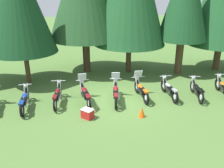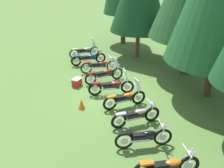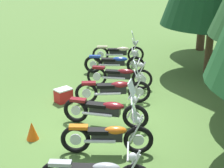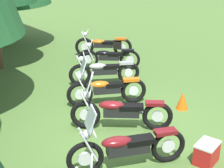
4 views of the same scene
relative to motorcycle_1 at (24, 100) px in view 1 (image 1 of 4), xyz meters
The scene contains 12 objects.
ground_plane 4.47m from the motorcycle_1, ahead, with size 80.00×80.00×0.00m, color #4C7033.
motorcycle_1 is the anchor object (origin of this frame).
motorcycle_2 1.59m from the motorcycle_1, 10.42° to the left, with size 0.75×2.34×1.01m.
motorcycle_3 2.96m from the motorcycle_1, ahead, with size 0.70×2.38×1.37m.
motorcycle_4 4.51m from the motorcycle_1, ahead, with size 0.70×2.39×1.37m.
motorcycle_5 5.93m from the motorcycle_1, ahead, with size 0.75×2.20×1.37m.
motorcycle_6 7.44m from the motorcycle_1, ahead, with size 0.67×2.23×1.00m.
motorcycle_7 8.86m from the motorcycle_1, ahead, with size 0.66×2.17×1.01m.
motorcycle_8 10.46m from the motorcycle_1, ahead, with size 0.77×2.24×1.02m.
pine_tree_1 5.73m from the motorcycle_1, 95.46° to the left, with size 3.92×3.92×7.75m.
picnic_cooler 3.29m from the motorcycle_1, 26.10° to the right, with size 0.63×0.63×0.44m.
traffic_cone 5.68m from the motorcycle_1, 17.90° to the right, with size 0.32×0.32×0.48m, color #EA590F.
Camera 1 is at (-2.00, -11.32, 5.55)m, focal length 39.20 mm.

